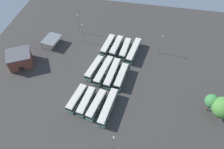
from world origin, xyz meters
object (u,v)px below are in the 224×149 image
at_px(bus_row2_slot0, 134,51).
at_px(lamp_post_near_entrance, 83,33).
at_px(bus_row1_slot1, 112,73).
at_px(bus_row1_slot0, 121,77).
at_px(maintenance_shelter, 51,39).
at_px(bus_row1_slot2, 104,71).
at_px(bus_row2_slot3, 108,45).
at_px(bus_row0_slot1, 96,105).
at_px(bus_row0_slot0, 108,107).
at_px(tree_northeast, 212,101).
at_px(bus_row0_slot2, 86,102).
at_px(bus_row2_slot2, 116,47).
at_px(lamp_post_by_building, 78,23).
at_px(bus_row2_slot1, 125,49).
at_px(bus_row1_slot3, 94,68).
at_px(tree_west_edge, 223,108).
at_px(depot_building, 20,59).
at_px(bus_row0_slot3, 77,98).
at_px(lamp_post_mid_lot, 161,44).

distance_m(bus_row2_slot0, lamp_post_near_entrance, 23.15).
xyz_separation_m(bus_row1_slot1, lamp_post_near_entrance, (17.71, 16.25, 3.27)).
bearing_deg(bus_row1_slot0, maintenance_shelter, 66.85).
relative_size(bus_row1_slot2, bus_row2_slot0, 1.00).
height_order(bus_row2_slot3, maintenance_shelter, maintenance_shelter).
height_order(bus_row0_slot1, maintenance_shelter, maintenance_shelter).
xyz_separation_m(bus_row0_slot0, tree_northeast, (6.55, -32.81, 3.44)).
xyz_separation_m(bus_row0_slot1, tree_northeast, (6.28, -36.86, 3.44)).
distance_m(bus_row0_slot2, bus_row1_slot0, 16.52).
relative_size(bus_row2_slot2, lamp_post_near_entrance, 1.30).
distance_m(bus_row0_slot0, lamp_post_near_entrance, 37.37).
height_order(bus_row2_slot0, maintenance_shelter, maintenance_shelter).
relative_size(bus_row0_slot2, bus_row2_slot3, 0.95).
bearing_deg(tree_northeast, bus_row2_slot0, 51.22).
xyz_separation_m(bus_row0_slot0, lamp_post_by_building, (39.24, 21.89, 3.13)).
relative_size(bus_row0_slot0, lamp_post_near_entrance, 1.53).
bearing_deg(bus_row2_slot1, bus_row2_slot0, -97.66).
distance_m(bus_row0_slot2, bus_row1_slot3, 15.69).
bearing_deg(tree_west_edge, depot_building, 82.17).
height_order(bus_row2_slot0, bus_row2_slot1, same).
xyz_separation_m(bus_row0_slot3, bus_row2_slot2, (28.84, -8.56, 0.00)).
height_order(bus_row1_slot1, depot_building, depot_building).
relative_size(lamp_post_near_entrance, tree_northeast, 1.23).
distance_m(lamp_post_near_entrance, tree_west_edge, 60.57).
xyz_separation_m(bus_row1_slot2, tree_northeast, (-9.18, -37.79, 3.44)).
bearing_deg(bus_row2_slot0, lamp_post_by_building, 69.08).
xyz_separation_m(bus_row0_slot1, lamp_post_mid_lot, (31.69, -19.41, 3.19)).
relative_size(bus_row1_slot2, lamp_post_near_entrance, 1.53).
distance_m(bus_row0_slot2, lamp_post_near_entrance, 33.62).
distance_m(bus_row2_slot3, maintenance_shelter, 24.42).
relative_size(bus_row0_slot0, bus_row0_slot2, 1.26).
height_order(bus_row1_slot3, maintenance_shelter, maintenance_shelter).
relative_size(bus_row0_slot0, bus_row2_slot1, 1.22).
height_order(depot_building, maintenance_shelter, depot_building).
xyz_separation_m(bus_row0_slot2, bus_row1_slot1, (14.20, -6.18, 0.00)).
distance_m(bus_row0_slot1, maintenance_shelter, 38.60).
bearing_deg(tree_west_edge, bus_row1_slot0, 73.85).
relative_size(bus_row1_slot1, lamp_post_near_entrance, 1.53).
bearing_deg(bus_row2_slot1, tree_northeast, -126.00).
bearing_deg(depot_building, bus_row1_slot2, -88.08).
distance_m(depot_building, tree_northeast, 71.97).
bearing_deg(bus_row0_slot1, tree_northeast, -80.33).
bearing_deg(lamp_post_near_entrance, tree_northeast, -117.35).
relative_size(bus_row0_slot2, bus_row1_slot2, 0.79).
height_order(bus_row0_slot0, tree_west_edge, tree_west_edge).
distance_m(bus_row1_slot2, lamp_post_by_building, 29.13).
height_order(bus_row1_slot0, bus_row2_slot2, same).
bearing_deg(bus_row1_slot2, tree_northeast, -103.65).
xyz_separation_m(bus_row2_slot0, tree_northeast, (-22.47, -27.97, 3.44)).
relative_size(bus_row1_slot1, depot_building, 1.18).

